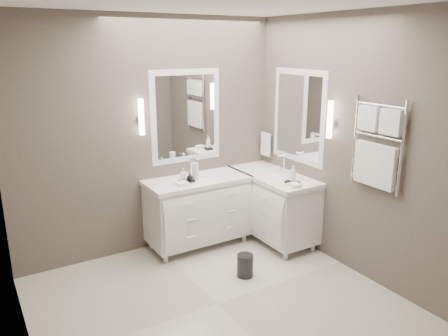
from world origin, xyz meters
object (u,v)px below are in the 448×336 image
vanity_back (198,207)px  towel_ladder (377,150)px  waste_bin (245,265)px  vanity_right (273,202)px

vanity_back → towel_ladder: size_ratio=1.38×
waste_bin → vanity_back: bearing=94.0°
waste_bin → vanity_right: bearing=36.5°
vanity_right → towel_ladder: bearing=-80.2°
vanity_back → vanity_right: size_ratio=1.00×
waste_bin → towel_ladder: bearing=-34.1°
vanity_right → towel_ladder: size_ratio=1.38×
vanity_right → towel_ladder: 1.60m
vanity_back → vanity_right: 0.93m
vanity_right → waste_bin: 1.07m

